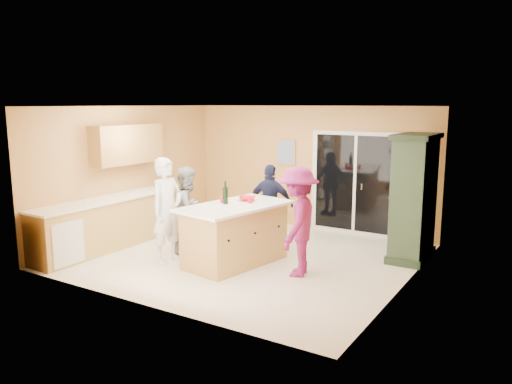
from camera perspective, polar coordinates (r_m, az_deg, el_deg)
The scene contains 22 objects.
floor at distance 8.82m, azimuth -1.18°, elevation -7.39°, with size 5.50×5.50×0.00m, color white.
ceiling at distance 8.41m, azimuth -1.25°, elevation 9.77°, with size 5.50×5.00×0.10m, color silver.
wall_back at distance 10.68m, azimuth 6.09°, elevation 2.79°, with size 5.50×0.10×2.60m, color #EEBE62.
wall_front at distance 6.59m, azimuth -13.09°, elevation -1.97°, with size 5.50×0.10×2.60m, color #EEBE62.
wall_left at distance 10.26m, azimuth -14.24°, elevation 2.23°, with size 0.10×5.00×2.60m, color #EEBE62.
wall_right at distance 7.42m, azimuth 16.94°, elevation -0.82°, with size 0.10×5.00×2.60m, color #EEBE62.
left_cabinet_run at distance 9.49m, azimuth -17.29°, elevation -3.68°, with size 0.65×3.05×1.24m.
upper_cabinets at distance 9.93m, azimuth -14.50°, elevation 5.31°, with size 0.35×1.60×0.75m, color tan.
sliding_door at distance 10.28m, azimuth 11.26°, elevation 0.96°, with size 1.90×0.07×2.10m.
framed_picture at distance 10.87m, azimuth 3.44°, elevation 4.54°, with size 0.46×0.04×0.56m.
kitchen_island at distance 8.33m, azimuth -2.39°, elevation -5.06°, with size 1.36×2.06×1.00m.
green_hutch at distance 8.87m, azimuth 17.60°, elevation -0.77°, with size 0.62×1.17×2.15m.
woman_white at distance 8.46m, azimuth -10.11°, elevation -2.08°, with size 0.65×0.42×1.77m, color silver.
woman_grey at distance 9.06m, azimuth -7.73°, elevation -1.97°, with size 0.75×0.58×1.54m, color #969799.
woman_navy at distance 9.49m, azimuth 1.68°, elevation -1.40°, with size 0.89×0.37×1.52m, color #1C223E.
woman_magenta at distance 7.72m, azimuth 4.80°, elevation -3.36°, with size 1.10×0.64×1.71m, color #881D5B.
serving_bowl at distance 8.56m, azimuth -1.00°, elevation -0.75°, with size 0.29×0.29×0.07m, color red.
tulip_vase at distance 10.45m, azimuth -10.99°, elevation 1.50°, with size 0.19×0.13×0.36m, color maroon.
tumbler_near at distance 8.33m, azimuth -0.68°, elevation -0.91°, with size 0.08×0.08×0.11m, color red.
tumbler_far at distance 8.38m, azimuth -3.88°, elevation -0.87°, with size 0.07×0.07×0.11m, color red.
wine_bottle at distance 8.28m, azimuth -3.52°, elevation -0.35°, with size 0.09×0.09×0.38m.
white_plate at distance 8.67m, azimuth -2.45°, elevation -0.80°, with size 0.22×0.22×0.02m, color white.
Camera 1 is at (4.57, -7.06, 2.65)m, focal length 35.00 mm.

